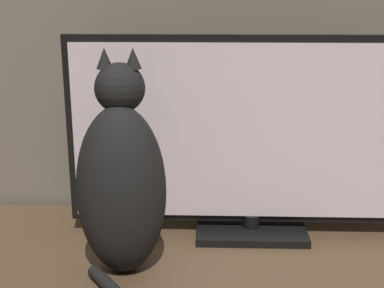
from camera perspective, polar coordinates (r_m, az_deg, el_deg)
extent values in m
cube|color=black|center=(1.44, 6.29, -9.09)|extent=(0.29, 0.17, 0.02)
cylinder|color=black|center=(1.43, 6.33, -8.10)|extent=(0.04, 0.04, 0.03)
cube|color=black|center=(1.36, 6.61, 1.33)|extent=(0.95, 0.02, 0.48)
cube|color=silver|center=(1.34, 6.66, 1.18)|extent=(0.91, 0.01, 0.45)
ellipsoid|color=black|center=(1.19, -7.52, -4.98)|extent=(0.20, 0.19, 0.39)
ellipsoid|color=silver|center=(1.26, -7.12, -4.75)|extent=(0.11, 0.06, 0.21)
sphere|color=black|center=(1.17, -7.71, 5.94)|extent=(0.11, 0.11, 0.11)
cone|color=black|center=(1.16, -9.33, 9.02)|extent=(0.04, 0.04, 0.04)
cone|color=black|center=(1.16, -6.31, 9.09)|extent=(0.04, 0.04, 0.04)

